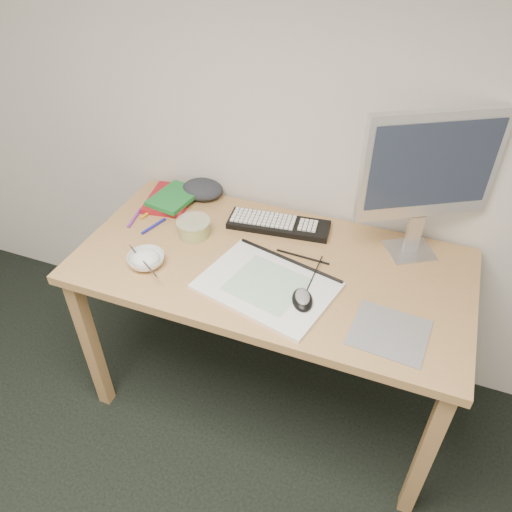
# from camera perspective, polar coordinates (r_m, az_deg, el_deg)

# --- Properties ---
(desk) EXTENTS (1.40, 0.70, 0.75)m
(desk) POSITION_cam_1_polar(r_m,az_deg,el_deg) (1.83, 1.70, -2.75)
(desk) COLOR tan
(desk) RESTS_ON ground
(mousepad) EXTENTS (0.24, 0.22, 0.00)m
(mousepad) POSITION_cam_1_polar(r_m,az_deg,el_deg) (1.59, 15.00, -8.44)
(mousepad) COLOR gray
(mousepad) RESTS_ON desk
(sketchpad) EXTENTS (0.49, 0.40, 0.01)m
(sketchpad) POSITION_cam_1_polar(r_m,az_deg,el_deg) (1.68, 1.24, -3.41)
(sketchpad) COLOR white
(sketchpad) RESTS_ON desk
(keyboard) EXTENTS (0.41, 0.17, 0.02)m
(keyboard) POSITION_cam_1_polar(r_m,az_deg,el_deg) (1.95, 2.61, 3.60)
(keyboard) COLOR black
(keyboard) RESTS_ON desk
(monitor) EXTENTS (0.42, 0.26, 0.54)m
(monitor) POSITION_cam_1_polar(r_m,az_deg,el_deg) (1.73, 19.22, 9.27)
(monitor) COLOR silver
(monitor) RESTS_ON desk
(mouse) EXTENTS (0.10, 0.13, 0.04)m
(mouse) POSITION_cam_1_polar(r_m,az_deg,el_deg) (1.61, 5.34, -4.71)
(mouse) COLOR black
(mouse) RESTS_ON sketchpad
(rice_bowl) EXTENTS (0.14, 0.14, 0.04)m
(rice_bowl) POSITION_cam_1_polar(r_m,az_deg,el_deg) (1.80, -12.44, -0.48)
(rice_bowl) COLOR silver
(rice_bowl) RESTS_ON desk
(chopsticks) EXTENTS (0.18, 0.13, 0.02)m
(chopsticks) POSITION_cam_1_polar(r_m,az_deg,el_deg) (1.76, -12.76, -0.59)
(chopsticks) COLOR silver
(chopsticks) RESTS_ON rice_bowl
(fruit_tub) EXTENTS (0.17, 0.17, 0.06)m
(fruit_tub) POSITION_cam_1_polar(r_m,az_deg,el_deg) (1.91, -7.12, 3.25)
(fruit_tub) COLOR #E8C751
(fruit_tub) RESTS_ON desk
(book_red) EXTENTS (0.21, 0.25, 0.02)m
(book_red) POSITION_cam_1_polar(r_m,az_deg,el_deg) (2.13, -9.84, 6.43)
(book_red) COLOR maroon
(book_red) RESTS_ON desk
(book_green) EXTENTS (0.18, 0.23, 0.02)m
(book_green) POSITION_cam_1_polar(r_m,az_deg,el_deg) (2.10, -9.33, 6.65)
(book_green) COLOR #1C712E
(book_green) RESTS_ON book_red
(cloth_lump) EXTENTS (0.16, 0.14, 0.06)m
(cloth_lump) POSITION_cam_1_polar(r_m,az_deg,el_deg) (2.14, -6.14, 7.58)
(cloth_lump) COLOR #24252B
(cloth_lump) RESTS_ON desk
(pencil_pink) EXTENTS (0.17, 0.02, 0.01)m
(pencil_pink) POSITION_cam_1_polar(r_m,az_deg,el_deg) (1.81, 1.97, 0.18)
(pencil_pink) COLOR pink
(pencil_pink) RESTS_ON desk
(pencil_tan) EXTENTS (0.15, 0.12, 0.01)m
(pencil_tan) POSITION_cam_1_polar(r_m,az_deg,el_deg) (1.76, 3.88, -1.30)
(pencil_tan) COLOR tan
(pencil_tan) RESTS_ON desk
(pencil_black) EXTENTS (0.20, 0.02, 0.01)m
(pencil_black) POSITION_cam_1_polar(r_m,az_deg,el_deg) (1.81, 5.36, -0.10)
(pencil_black) COLOR black
(pencil_black) RESTS_ON desk
(marker_blue) EXTENTS (0.05, 0.12, 0.01)m
(marker_blue) POSITION_cam_1_polar(r_m,az_deg,el_deg) (1.99, -11.61, 3.39)
(marker_blue) COLOR #1C1B95
(marker_blue) RESTS_ON desk
(marker_orange) EXTENTS (0.03, 0.14, 0.01)m
(marker_orange) POSITION_cam_1_polar(r_m,az_deg,el_deg) (2.08, -11.85, 5.16)
(marker_orange) COLOR orange
(marker_orange) RESTS_ON desk
(marker_purple) EXTENTS (0.03, 0.13, 0.01)m
(marker_purple) POSITION_cam_1_polar(r_m,az_deg,el_deg) (2.05, -13.70, 4.27)
(marker_purple) COLOR #742A9C
(marker_purple) RESTS_ON desk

